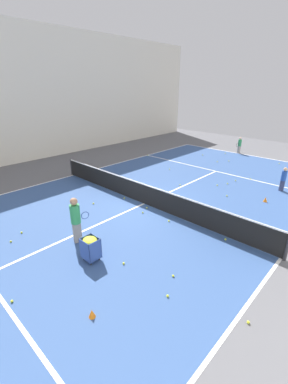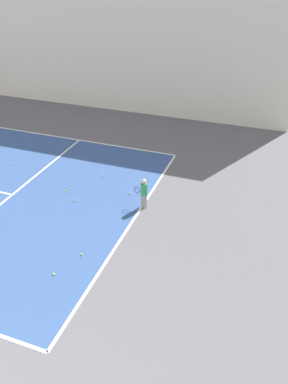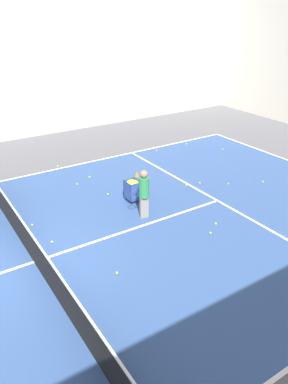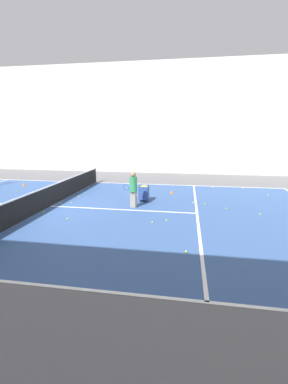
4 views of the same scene
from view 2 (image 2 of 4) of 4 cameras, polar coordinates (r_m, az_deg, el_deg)
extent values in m
cube|color=white|center=(14.33, -1.75, -4.44)|extent=(11.93, 0.10, 0.00)
cube|color=white|center=(16.82, -19.44, -0.39)|extent=(11.93, 0.10, 0.00)
cube|color=silver|center=(27.67, -18.47, 22.20)|extent=(0.15, 34.91, 8.94)
cube|color=gray|center=(14.94, 0.00, -1.37)|extent=(0.18, 0.23, 0.59)
cylinder|color=#2D8C4C|center=(14.64, 0.00, 0.43)|extent=(0.32, 0.32, 0.52)
sphere|color=beige|center=(14.46, 0.00, 1.64)|extent=(0.20, 0.20, 0.20)
torus|color=black|center=(14.83, -1.09, 0.29)|extent=(0.10, 0.28, 0.28)
sphere|color=yellow|center=(16.42, -11.96, 0.17)|extent=(0.07, 0.07, 0.07)
sphere|color=yellow|center=(15.70, -10.55, -1.28)|extent=(0.07, 0.07, 0.07)
sphere|color=yellow|center=(12.46, -13.58, -12.07)|extent=(0.07, 0.07, 0.07)
sphere|color=yellow|center=(19.40, -19.48, 4.18)|extent=(0.07, 0.07, 0.07)
sphere|color=yellow|center=(15.90, -2.26, -0.23)|extent=(0.07, 0.07, 0.07)
sphere|color=yellow|center=(12.98, -9.53, -9.36)|extent=(0.07, 0.07, 0.07)
sphere|color=yellow|center=(17.32, -6.26, 2.53)|extent=(0.07, 0.07, 0.07)
sphere|color=yellow|center=(21.06, -10.20, 7.79)|extent=(0.07, 0.07, 0.07)
camera|label=1|loc=(24.83, -62.24, 7.20)|focal=24.00mm
camera|label=3|loc=(24.26, -18.85, 25.07)|focal=35.00mm
camera|label=4|loc=(31.60, -28.20, 19.19)|focal=24.00mm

